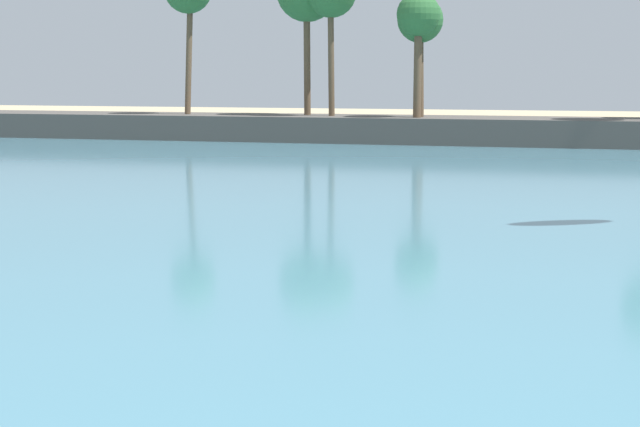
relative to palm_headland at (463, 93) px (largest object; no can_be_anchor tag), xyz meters
The scene contains 2 objects.
sea 11.31m from the palm_headland, 81.67° to the right, with size 220.00×101.52×0.06m, color teal.
palm_headland is the anchor object (origin of this frame).
Camera 1 is at (6.61, 2.35, 4.86)m, focal length 56.17 mm.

